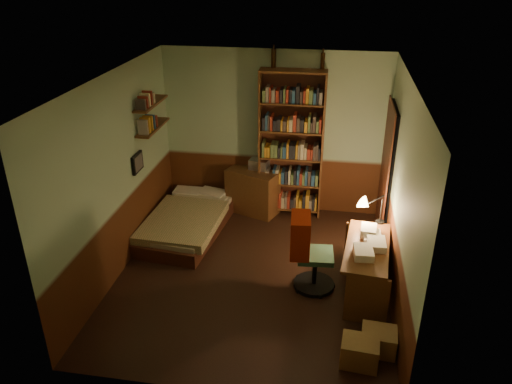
% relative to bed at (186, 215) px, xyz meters
% --- Properties ---
extents(floor, '(3.50, 4.00, 0.02)m').
position_rel_bed_xyz_m(floor, '(1.19, -0.97, -0.28)').
color(floor, black).
rests_on(floor, ground).
extents(ceiling, '(3.50, 4.00, 0.02)m').
position_rel_bed_xyz_m(ceiling, '(1.19, -0.97, 2.34)').
color(ceiling, silver).
rests_on(ceiling, wall_back).
extents(wall_back, '(3.50, 0.02, 2.60)m').
position_rel_bed_xyz_m(wall_back, '(1.19, 1.04, 1.03)').
color(wall_back, '#91B18D').
rests_on(wall_back, ground).
extents(wall_left, '(0.02, 4.00, 2.60)m').
position_rel_bed_xyz_m(wall_left, '(-0.57, -0.97, 1.03)').
color(wall_left, '#91B18D').
rests_on(wall_left, ground).
extents(wall_right, '(0.02, 4.00, 2.60)m').
position_rel_bed_xyz_m(wall_right, '(2.95, -0.97, 1.03)').
color(wall_right, '#91B18D').
rests_on(wall_right, ground).
extents(wall_front, '(3.50, 0.02, 2.60)m').
position_rel_bed_xyz_m(wall_front, '(1.19, -2.98, 1.03)').
color(wall_front, '#91B18D').
rests_on(wall_front, ground).
extents(doorway, '(0.06, 0.90, 2.00)m').
position_rel_bed_xyz_m(doorway, '(2.91, 0.33, 0.73)').
color(doorway, black).
rests_on(doorway, ground).
extents(door_trim, '(0.02, 0.98, 2.08)m').
position_rel_bed_xyz_m(door_trim, '(2.88, 0.33, 0.73)').
color(door_trim, '#3A1A10').
rests_on(door_trim, ground).
extents(bed, '(1.18, 1.94, 0.55)m').
position_rel_bed_xyz_m(bed, '(0.00, 0.00, 0.00)').
color(bed, olive).
rests_on(bed, ground).
extents(dresser, '(0.91, 0.67, 0.72)m').
position_rel_bed_xyz_m(dresser, '(0.89, 0.79, 0.09)').
color(dresser, '#523017').
rests_on(dresser, ground).
extents(mini_stereo, '(0.33, 0.27, 0.16)m').
position_rel_bed_xyz_m(mini_stereo, '(0.97, 0.92, 0.53)').
color(mini_stereo, '#B2B2B7').
rests_on(mini_stereo, dresser).
extents(bookshelf, '(1.01, 0.34, 2.33)m').
position_rel_bed_xyz_m(bookshelf, '(1.48, 0.88, 0.89)').
color(bookshelf, '#523017').
rests_on(bookshelf, ground).
extents(bottle_left, '(0.08, 0.08, 0.27)m').
position_rel_bed_xyz_m(bottle_left, '(1.17, 0.99, 2.19)').
color(bottle_left, black).
rests_on(bottle_left, bookshelf).
extents(bottle_right, '(0.08, 0.08, 0.24)m').
position_rel_bed_xyz_m(bottle_right, '(1.89, 0.99, 2.17)').
color(bottle_right, black).
rests_on(bottle_right, bookshelf).
extents(desk, '(0.64, 1.29, 0.67)m').
position_rel_bed_xyz_m(desk, '(2.62, -1.10, 0.06)').
color(desk, '#523017').
rests_on(desk, ground).
extents(paper_stack, '(0.21, 0.27, 0.10)m').
position_rel_bed_xyz_m(paper_stack, '(2.64, -0.81, 0.44)').
color(paper_stack, silver).
rests_on(paper_stack, desk).
extents(desk_lamp, '(0.19, 0.19, 0.53)m').
position_rel_bed_xyz_m(desk_lamp, '(2.80, -0.48, 0.65)').
color(desk_lamp, black).
rests_on(desk_lamp, desk).
extents(office_chair, '(0.61, 0.54, 1.14)m').
position_rel_bed_xyz_m(office_chair, '(2.00, -1.10, 0.29)').
color(office_chair, '#294E37').
rests_on(office_chair, ground).
extents(red_jacket, '(0.40, 0.49, 0.51)m').
position_rel_bed_xyz_m(red_jacket, '(1.92, -0.85, 1.12)').
color(red_jacket, maroon).
rests_on(red_jacket, office_chair).
extents(wall_shelf_lower, '(0.20, 0.90, 0.03)m').
position_rel_bed_xyz_m(wall_shelf_lower, '(-0.45, 0.13, 1.33)').
color(wall_shelf_lower, '#523017').
rests_on(wall_shelf_lower, wall_left).
extents(wall_shelf_upper, '(0.20, 0.90, 0.03)m').
position_rel_bed_xyz_m(wall_shelf_upper, '(-0.45, 0.13, 1.68)').
color(wall_shelf_upper, '#523017').
rests_on(wall_shelf_upper, wall_left).
extents(framed_picture, '(0.04, 0.32, 0.26)m').
position_rel_bed_xyz_m(framed_picture, '(-0.53, -0.37, 0.98)').
color(framed_picture, black).
rests_on(framed_picture, wall_left).
extents(cardboard_box_a, '(0.41, 0.34, 0.29)m').
position_rel_bed_xyz_m(cardboard_box_a, '(2.55, -2.35, -0.13)').
color(cardboard_box_a, olive).
rests_on(cardboard_box_a, ground).
extents(cardboard_box_b, '(0.39, 0.33, 0.26)m').
position_rel_bed_xyz_m(cardboard_box_b, '(2.75, -2.13, -0.14)').
color(cardboard_box_b, olive).
rests_on(cardboard_box_b, ground).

